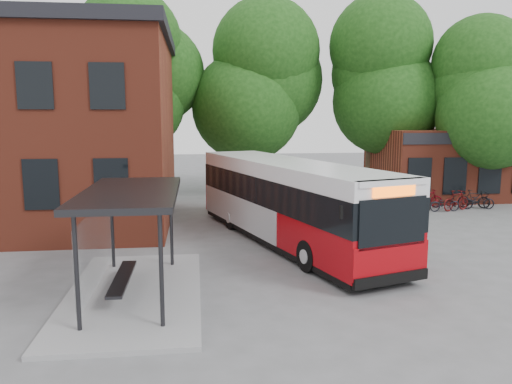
{
  "coord_description": "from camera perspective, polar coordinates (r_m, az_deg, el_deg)",
  "views": [
    {
      "loc": [
        -2.8,
        -14.11,
        4.76
      ],
      "look_at": [
        -0.61,
        3.94,
        2.0
      ],
      "focal_mm": 35.0,
      "sensor_mm": 36.0,
      "label": 1
    }
  ],
  "objects": [
    {
      "name": "bike_rail",
      "position": [
        27.35,
        19.42,
        -1.48
      ],
      "size": [
        5.2,
        0.1,
        0.38
      ],
      "primitive_type": null,
      "color": "#252528",
      "rests_on": "ground"
    },
    {
      "name": "tree_3",
      "position": [
        30.52,
        24.51,
        7.64
      ],
      "size": [
        7.04,
        7.04,
        9.28
      ],
      "primitive_type": null,
      "color": "#164011",
      "rests_on": "ground"
    },
    {
      "name": "tree_0",
      "position": [
        30.29,
        -13.17,
        9.81
      ],
      "size": [
        7.92,
        7.92,
        11.0
      ],
      "primitive_type": null,
      "color": "#164011",
      "rests_on": "ground"
    },
    {
      "name": "bus_shelter",
      "position": [
        13.62,
        -13.93,
        -5.68
      ],
      "size": [
        3.6,
        7.0,
        2.9
      ],
      "primitive_type": null,
      "color": "#252528",
      "rests_on": "ground"
    },
    {
      "name": "shop_row",
      "position": [
        33.38,
        25.38,
        3.06
      ],
      "size": [
        14.0,
        6.2,
        4.0
      ],
      "primitive_type": null,
      "color": "maroon",
      "rests_on": "ground"
    },
    {
      "name": "ground",
      "position": [
        15.15,
        4.16,
        -9.7
      ],
      "size": [
        100.0,
        100.0,
        0.0
      ],
      "primitive_type": "plane",
      "color": "#5C5C5E"
    },
    {
      "name": "city_bus",
      "position": [
        18.86,
        3.68,
        -1.19
      ],
      "size": [
        6.08,
        12.42,
        3.1
      ],
      "primitive_type": null,
      "rotation": [
        0.0,
        0.0,
        0.3
      ],
      "color": "#9A060D",
      "rests_on": "ground"
    },
    {
      "name": "bicycle_3",
      "position": [
        27.64,
        18.97,
        -0.7
      ],
      "size": [
        1.69,
        0.53,
        1.0
      ],
      "primitive_type": "imported",
      "rotation": [
        0.0,
        0.0,
        1.54
      ],
      "color": "#5A050E",
      "rests_on": "ground"
    },
    {
      "name": "bicycle_5",
      "position": [
        27.33,
        21.91,
        -0.9
      ],
      "size": [
        1.82,
        1.1,
        1.06
      ],
      "primitive_type": "imported",
      "rotation": [
        0.0,
        0.0,
        1.94
      ],
      "color": "#500E0E",
      "rests_on": "ground"
    },
    {
      "name": "tree_1",
      "position": [
        31.34,
        0.06,
        9.44
      ],
      "size": [
        7.92,
        7.92,
        10.4
      ],
      "primitive_type": null,
      "color": "#164011",
      "rests_on": "ground"
    },
    {
      "name": "bicycle_2",
      "position": [
        27.46,
        16.62,
        -0.74
      ],
      "size": [
        1.86,
        1.24,
        0.92
      ],
      "primitive_type": "imported",
      "rotation": [
        0.0,
        0.0,
        1.96
      ],
      "color": "black",
      "rests_on": "ground"
    },
    {
      "name": "bicycle_4",
      "position": [
        26.9,
        20.76,
        -1.23
      ],
      "size": [
        1.59,
        0.59,
        0.83
      ],
      "primitive_type": "imported",
      "rotation": [
        0.0,
        0.0,
        1.6
      ],
      "color": "black",
      "rests_on": "ground"
    },
    {
      "name": "bicycle_7",
      "position": [
        28.48,
        23.66,
        -0.74
      ],
      "size": [
        1.65,
        1.02,
        0.96
      ],
      "primitive_type": "imported",
      "rotation": [
        0.0,
        0.0,
        1.19
      ],
      "color": "black",
      "rests_on": "ground"
    },
    {
      "name": "bicycle_1",
      "position": [
        26.01,
        16.1,
        -1.11
      ],
      "size": [
        1.75,
        1.15,
        1.03
      ],
      "primitive_type": "imported",
      "rotation": [
        0.0,
        0.0,
        1.14
      ],
      "color": "black",
      "rests_on": "ground"
    },
    {
      "name": "tree_2",
      "position": [
        32.0,
        13.01,
        9.74
      ],
      "size": [
        7.92,
        7.92,
        11.0
      ],
      "primitive_type": null,
      "color": "#164011",
      "rests_on": "ground"
    },
    {
      "name": "bicycle_0",
      "position": [
        27.05,
        15.3,
        -0.85
      ],
      "size": [
        1.81,
        1.01,
        0.9
      ],
      "primitive_type": "imported",
      "rotation": [
        0.0,
        0.0,
        1.32
      ],
      "color": "black",
      "rests_on": "ground"
    },
    {
      "name": "bicycle_6",
      "position": [
        28.21,
        24.06,
        -0.94
      ],
      "size": [
        1.72,
        0.75,
        0.88
      ],
      "primitive_type": "imported",
      "rotation": [
        0.0,
        0.0,
        1.47
      ],
      "color": "black",
      "rests_on": "ground"
    }
  ]
}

